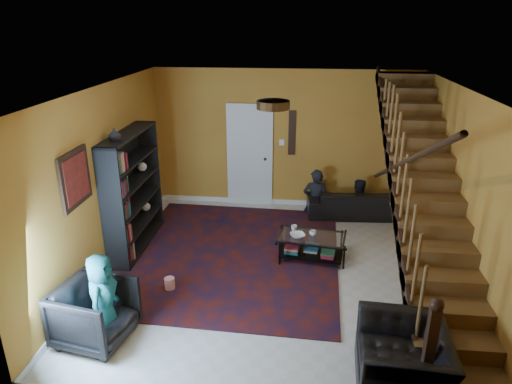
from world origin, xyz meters
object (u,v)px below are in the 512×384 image
at_px(coffee_table, 312,246).
at_px(bookshelf, 134,194).
at_px(sofa, 355,203).
at_px(armchair_right, 403,360).
at_px(armchair_left, 95,313).

bearing_deg(coffee_table, bookshelf, 177.04).
bearing_deg(bookshelf, sofa, 23.81).
bearing_deg(sofa, bookshelf, 20.25).
relative_size(armchair_right, coffee_table, 0.92).
bearing_deg(armchair_right, bookshelf, -122.59).
distance_m(bookshelf, armchair_right, 4.87).
distance_m(armchair_left, armchair_right, 3.57).
height_order(sofa, armchair_left, armchair_left).
xyz_separation_m(bookshelf, sofa, (3.85, 1.70, -0.69)).
height_order(bookshelf, sofa, bookshelf).
height_order(armchair_right, coffee_table, armchair_right).
xyz_separation_m(sofa, coffee_table, (-0.87, -1.85, -0.04)).
relative_size(bookshelf, armchair_left, 2.40).
relative_size(sofa, armchair_left, 2.23).
height_order(armchair_left, armchair_right, armchair_left).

